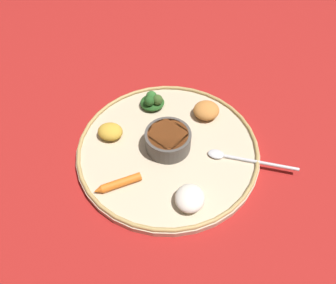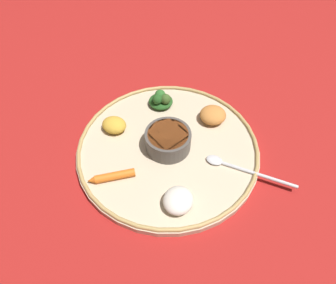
{
  "view_description": "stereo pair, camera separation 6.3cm",
  "coord_description": "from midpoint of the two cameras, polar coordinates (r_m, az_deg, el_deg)",
  "views": [
    {
      "loc": [
        -0.18,
        -0.36,
        0.52
      ],
      "look_at": [
        0.0,
        0.0,
        0.03
      ],
      "focal_mm": 32.23,
      "sensor_mm": 36.0,
      "label": 1
    },
    {
      "loc": [
        -0.12,
        -0.38,
        0.52
      ],
      "look_at": [
        0.0,
        0.0,
        0.03
      ],
      "focal_mm": 32.23,
      "sensor_mm": 36.0,
      "label": 2
    }
  ],
  "objects": [
    {
      "name": "mound_lentil_yellow",
      "position": [
        0.67,
        -7.51,
        3.06
      ],
      "size": [
        0.07,
        0.07,
        0.03
      ],
      "primitive_type": "ellipsoid",
      "rotation": [
        0.0,
        0.0,
        2.46
      ],
      "color": "gold",
      "rests_on": "platter"
    },
    {
      "name": "ground_plane",
      "position": [
        0.65,
        2.76,
        -1.82
      ],
      "size": [
        2.4,
        2.4,
        0.0
      ],
      "primitive_type": "plane",
      "color": "maroon"
    },
    {
      "name": "greens_pile",
      "position": [
        0.71,
        1.18,
        7.84
      ],
      "size": [
        0.08,
        0.07,
        0.04
      ],
      "color": "#23511E",
      "rests_on": "platter"
    },
    {
      "name": "spoon",
      "position": [
        0.63,
        15.63,
        -4.8
      ],
      "size": [
        0.15,
        0.13,
        0.01
      ],
      "color": "silver",
      "rests_on": "platter"
    },
    {
      "name": "platter_rim",
      "position": [
        0.64,
        2.82,
        -0.85
      ],
      "size": [
        0.38,
        0.38,
        0.01
      ],
      "primitive_type": "torus",
      "color": "tan",
      "rests_on": "platter"
    },
    {
      "name": "carrot_near_spoon",
      "position": [
        0.59,
        -7.58,
        -6.67
      ],
      "size": [
        0.09,
        0.02,
        0.02
      ],
      "color": "orange",
      "rests_on": "platter"
    },
    {
      "name": "center_bowl",
      "position": [
        0.62,
        2.88,
        0.28
      ],
      "size": [
        0.1,
        0.1,
        0.04
      ],
      "color": "#4C4742",
      "rests_on": "platter"
    },
    {
      "name": "mound_rice_white",
      "position": [
        0.55,
        5.24,
        -11.17
      ],
      "size": [
        0.08,
        0.08,
        0.03
      ],
      "primitive_type": "ellipsoid",
      "rotation": [
        0.0,
        0.0,
        4.03
      ],
      "color": "silver",
      "rests_on": "platter"
    },
    {
      "name": "platter",
      "position": [
        0.65,
        2.78,
        -1.42
      ],
      "size": [
        0.39,
        0.39,
        0.01
      ],
      "primitive_type": "cylinder",
      "color": "#C6B293",
      "rests_on": "ground_plane"
    },
    {
      "name": "mound_squash",
      "position": [
        0.69,
        11.07,
        4.89
      ],
      "size": [
        0.07,
        0.06,
        0.03
      ],
      "primitive_type": "ellipsoid",
      "rotation": [
        0.0,
        0.0,
        3.04
      ],
      "color": "#C67A38",
      "rests_on": "platter"
    }
  ]
}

